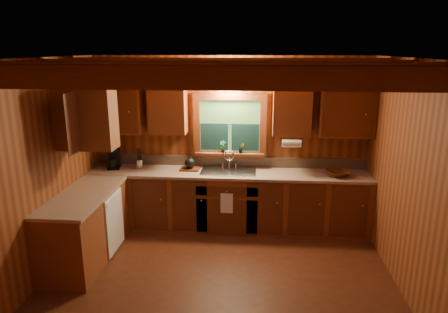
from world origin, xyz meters
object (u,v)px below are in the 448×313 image
cutting_board (190,169)px  wicker_basket (338,173)px  coffee_maker (114,158)px  sink (228,174)px

cutting_board → wicker_basket: 2.20m
wicker_basket → coffee_maker: bearing=177.8°
wicker_basket → sink: bearing=176.9°
coffee_maker → cutting_board: (1.19, -0.00, -0.14)m
coffee_maker → wicker_basket: coffee_maker is taller
coffee_maker → wicker_basket: bearing=-16.8°
sink → wicker_basket: 1.61m
sink → cutting_board: size_ratio=2.86×
sink → cutting_board: (-0.60, 0.04, 0.06)m
coffee_maker → cutting_board: 1.19m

